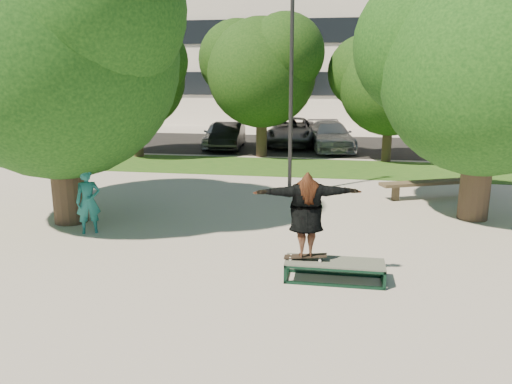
% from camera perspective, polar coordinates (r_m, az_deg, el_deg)
% --- Properties ---
extents(ground, '(120.00, 120.00, 0.00)m').
position_cam_1_polar(ground, '(11.24, -3.87, -5.88)').
color(ground, '#ABA69D').
rests_on(ground, ground).
extents(grass_strip, '(30.00, 4.00, 0.02)m').
position_cam_1_polar(grass_strip, '(20.21, 5.13, 2.82)').
color(grass_strip, '#184814').
rests_on(grass_strip, ground).
extents(asphalt_strip, '(40.00, 8.00, 0.01)m').
position_cam_1_polar(asphalt_strip, '(26.69, 4.10, 5.41)').
color(asphalt_strip, black).
rests_on(asphalt_strip, ground).
extents(tree_left, '(6.96, 5.95, 7.12)m').
position_cam_1_polar(tree_left, '(13.29, -22.04, 15.56)').
color(tree_left, '#38281E').
rests_on(tree_left, ground).
extents(tree_right, '(6.24, 5.33, 6.51)m').
position_cam_1_polar(tree_right, '(13.83, 24.61, 13.84)').
color(tree_right, '#38281E').
rests_on(tree_right, ground).
extents(bg_tree_left, '(5.28, 4.51, 5.77)m').
position_cam_1_polar(bg_tree_left, '(23.23, -13.81, 13.11)').
color(bg_tree_left, '#38281E').
rests_on(bg_tree_left, ground).
extents(bg_tree_mid, '(5.76, 4.92, 6.24)m').
position_cam_1_polar(bg_tree_mid, '(22.68, 0.49, 14.20)').
color(bg_tree_mid, '#38281E').
rests_on(bg_tree_mid, ground).
extents(bg_tree_right, '(5.04, 4.31, 5.43)m').
position_cam_1_polar(bg_tree_right, '(21.97, 14.95, 12.42)').
color(bg_tree_right, '#38281E').
rests_on(bg_tree_right, ground).
extents(lamppost, '(0.25, 0.15, 6.11)m').
position_cam_1_polar(lamppost, '(15.39, 4.03, 11.31)').
color(lamppost, '#2D2D30').
rests_on(lamppost, ground).
extents(office_building, '(30.00, 14.12, 16.00)m').
position_cam_1_polar(office_building, '(42.74, 3.66, 19.16)').
color(office_building, silver).
rests_on(office_building, ground).
extents(grind_box, '(1.80, 0.60, 0.38)m').
position_cam_1_polar(grind_box, '(9.34, 8.94, -8.89)').
color(grind_box, '#0F2F21').
rests_on(grind_box, ground).
extents(skater_rig, '(1.99, 0.90, 1.65)m').
position_cam_1_polar(skater_rig, '(9.02, 5.77, -2.58)').
color(skater_rig, white).
rests_on(skater_rig, grind_box).
extents(bystander, '(0.67, 0.59, 1.54)m').
position_cam_1_polar(bystander, '(12.39, -18.62, -1.02)').
color(bystander, '#1C6B68').
rests_on(bystander, ground).
extents(bench, '(3.35, 1.79, 0.53)m').
position_cam_1_polar(bench, '(16.08, 19.64, 0.91)').
color(bench, brown).
rests_on(bench, ground).
extents(car_silver_a, '(1.93, 4.07, 1.34)m').
position_cam_1_polar(car_silver_a, '(25.73, -4.03, 6.61)').
color(car_silver_a, '#B8B8BD').
rests_on(car_silver_a, asphalt_strip).
extents(car_dark, '(1.73, 4.07, 1.31)m').
position_cam_1_polar(car_dark, '(25.19, -3.23, 6.44)').
color(car_dark, black).
rests_on(car_dark, asphalt_strip).
extents(car_grey, '(2.47, 5.19, 1.43)m').
position_cam_1_polar(car_grey, '(26.50, 4.12, 6.91)').
color(car_grey, '#56555A').
rests_on(car_grey, asphalt_strip).
extents(car_silver_b, '(2.85, 5.01, 1.37)m').
position_cam_1_polar(car_silver_b, '(25.10, 8.47, 6.36)').
color(car_silver_b, '#B1B1B6').
rests_on(car_silver_b, asphalt_strip).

